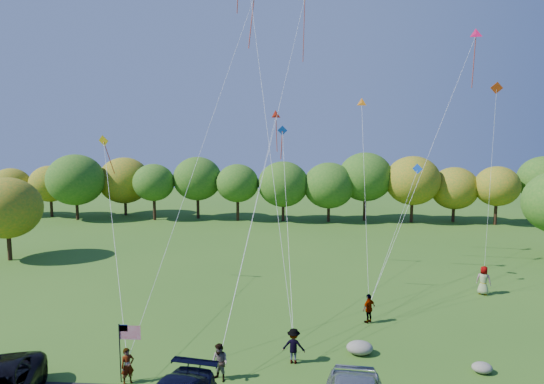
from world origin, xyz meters
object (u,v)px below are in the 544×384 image
Objects in this scene: flyer_a at (128,366)px; flyer_e at (484,280)px; trash_barrel at (10,368)px; flyer_b at (220,363)px; flyer_c at (294,346)px; flyer_d at (369,308)px.

flyer_e is (19.31, 12.67, 0.17)m from flyer_a.
flyer_a reaches higher than trash_barrel.
flyer_c is (3.14, 1.84, 0.00)m from flyer_b.
flyer_b reaches higher than trash_barrel.
flyer_c is (7.03, 2.33, 0.04)m from flyer_a.
flyer_c is 0.87× the size of flyer_e.
flyer_c is at bearing 10.26° from trash_barrel.
flyer_a is at bearing -142.54° from flyer_b.
flyer_e is 27.63m from trash_barrel.
trash_barrel is at bearing -147.26° from flyer_b.
flyer_d is (11.14, 7.37, 0.05)m from flyer_a.
flyer_b is 10.00m from flyer_d.
flyer_a is at bearing 25.93° from flyer_c.
trash_barrel is at bearing 139.53° from flyer_a.
flyer_d is at bearing 63.22° from flyer_e.
flyer_e is at bearing 169.93° from flyer_d.
flyer_c is 6.51m from flyer_d.
flyer_e reaches higher than trash_barrel.
flyer_d is 17.97m from trash_barrel.
flyer_d reaches higher than flyer_a.
flyer_b is 19.66m from flyer_e.
flyer_b is 9.19m from trash_barrel.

